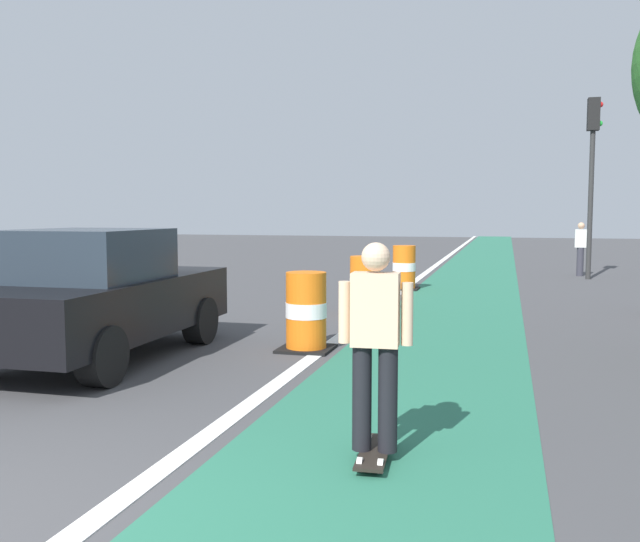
{
  "coord_description": "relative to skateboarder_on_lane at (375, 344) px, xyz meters",
  "views": [
    {
      "loc": [
        3.34,
        -2.93,
        1.92
      ],
      "look_at": [
        0.84,
        6.1,
        1.1
      ],
      "focal_mm": 38.05,
      "sensor_mm": 36.0,
      "label": 1
    }
  ],
  "objects": [
    {
      "name": "bike_lane_strip",
      "position": [
        0.01,
        9.9,
        -0.91
      ],
      "size": [
        2.5,
        80.0,
        0.01
      ],
      "primitive_type": "cube",
      "color": "#286B51",
      "rests_on": "ground"
    },
    {
      "name": "lane_divider_stripe",
      "position": [
        -1.49,
        9.9,
        -0.91
      ],
      "size": [
        0.2,
        80.0,
        0.01
      ],
      "primitive_type": "cube",
      "color": "silver",
      "rests_on": "ground"
    },
    {
      "name": "skateboarder_on_lane",
      "position": [
        0.0,
        0.0,
        0.0
      ],
      "size": [
        0.57,
        0.81,
        1.69
      ],
      "color": "black",
      "rests_on": "ground"
    },
    {
      "name": "parked_sedan_nearest",
      "position": [
        -4.14,
        2.59,
        -0.08
      ],
      "size": [
        1.96,
        4.12,
        1.7
      ],
      "color": "black",
      "rests_on": "ground"
    },
    {
      "name": "traffic_barrel_front",
      "position": [
        -1.71,
        3.88,
        -0.38
      ],
      "size": [
        0.73,
        0.73,
        1.09
      ],
      "color": "orange",
      "rests_on": "ground"
    },
    {
      "name": "traffic_barrel_mid",
      "position": [
        -1.61,
        7.42,
        -0.38
      ],
      "size": [
        0.73,
        0.73,
        1.09
      ],
      "color": "orange",
      "rests_on": "ground"
    },
    {
      "name": "traffic_barrel_back",
      "position": [
        -1.49,
        11.64,
        -0.38
      ],
      "size": [
        0.73,
        0.73,
        1.09
      ],
      "color": "orange",
      "rests_on": "ground"
    },
    {
      "name": "traffic_light_corner",
      "position": [
        3.22,
        15.61,
        2.59
      ],
      "size": [
        0.41,
        0.32,
        5.1
      ],
      "color": "#2D2D2D",
      "rests_on": "ground"
    },
    {
      "name": "pedestrian_waiting",
      "position": [
        3.08,
        16.58,
        -0.05
      ],
      "size": [
        0.34,
        0.2,
        1.61
      ],
      "color": "#33333D",
      "rests_on": "ground"
    }
  ]
}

